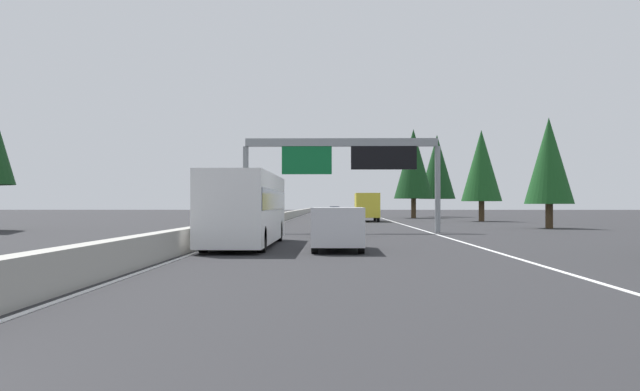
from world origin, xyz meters
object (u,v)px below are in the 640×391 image
Objects in this scene: sedan_far_right at (331,224)px; conifer_right_mid at (481,166)px; conifer_right_near at (549,161)px; conifer_right_distant at (437,167)px; sign_gantry_overhead at (344,158)px; bus_far_center at (246,207)px; box_truck_distant_a at (367,206)px; sedan_mid_right at (335,211)px; minivan_mid_left at (338,226)px; conifer_right_far at (413,164)px.

conifer_right_mid is (34.86, -15.72, 5.20)m from sedan_far_right.
conifer_right_near is 0.86× the size of conifer_right_mid.
conifer_right_distant is at bearing 2.06° from conifer_right_mid.
sign_gantry_overhead reaches higher than bus_far_center.
box_truck_distant_a is 38.56m from sedan_mid_right.
conifer_right_mid is 25.84m from conifer_right_distant.
conifer_right_mid is (-38.06, -15.53, 5.20)m from sedan_mid_right.
bus_far_center reaches higher than minivan_mid_left.
conifer_right_far is at bearing -12.97° from bus_far_center.
minivan_mid_left reaches higher than sedan_far_right.
minivan_mid_left is 46.81m from box_truck_distant_a.
sign_gantry_overhead is 1.09× the size of conifer_right_far.
conifer_right_near reaches higher than sedan_far_right.
minivan_mid_left is 1.14× the size of sedan_far_right.
conifer_right_near is 0.72× the size of conifer_right_far.
box_truck_distant_a is 19.47m from conifer_right_far.
sedan_far_right is at bearing 1.50° from minivan_mid_left.
conifer_right_near is 21.52m from conifer_right_mid.
conifer_right_distant is (69.98, -18.43, 5.41)m from bus_far_center.
conifer_right_distant is (72.82, -14.47, 6.17)m from minivan_mid_left.
sign_gantry_overhead is at bearing 168.29° from conifer_right_far.
bus_far_center reaches higher than sedan_far_right.
minivan_mid_left is at bearing 178.39° from sign_gantry_overhead.
conifer_right_mid is (21.50, 0.59, 0.82)m from conifer_right_near.
box_truck_distant_a is 1.93× the size of sedan_far_right.
minivan_mid_left is at bearing -125.61° from bus_far_center.
sign_gantry_overhead is at bearing -179.47° from sedan_mid_right.
sedan_mid_right is (85.09, 0.13, -0.27)m from minivan_mid_left.
box_truck_distant_a is 0.88× the size of conifer_right_mid.
conifer_right_distant reaches higher than conifer_right_near.
bus_far_center is 1.35× the size of box_truck_distant_a.
sedan_mid_right is at bearing -2.67° from bus_far_center.
bus_far_center is 1.19× the size of conifer_right_mid.
sedan_mid_right is at bearing 22.19° from conifer_right_mid.
bus_far_center is 2.61× the size of sedan_mid_right.
conifer_right_distant is (-12.28, -14.60, 6.44)m from sedan_mid_right.
sedan_mid_right is at bearing 15.14° from conifer_right_near.
box_truck_distant_a is (46.70, -3.24, 0.66)m from minivan_mid_left.
conifer_right_mid is 0.83× the size of conifer_right_distant.
minivan_mid_left is at bearing 161.87° from conifer_right_mid.
conifer_right_far is at bearing -11.39° from sedan_far_right.
conifer_right_far reaches higher than box_truck_distant_a.
conifer_right_distant is at bearing -130.06° from sedan_mid_right.
conifer_right_distant reaches higher than conifer_right_mid.
minivan_mid_left is 65.16m from conifer_right_far.
sign_gantry_overhead is 1.52× the size of conifer_right_near.
sign_gantry_overhead is 1.31× the size of conifer_right_mid.
box_truck_distant_a is at bearing 156.75° from conifer_right_distant.
conifer_right_near is 39.03m from conifer_right_far.
sign_gantry_overhead is 47.60m from conifer_right_far.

